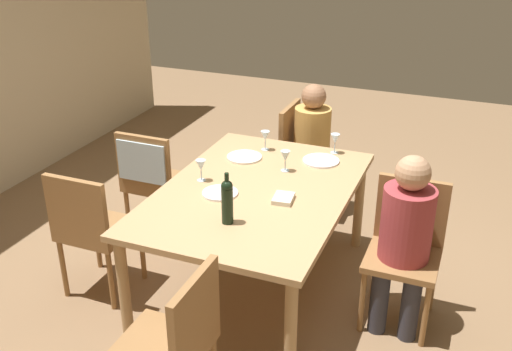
# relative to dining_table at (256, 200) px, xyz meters

# --- Properties ---
(ground_plane) EXTENTS (10.00, 10.00, 0.00)m
(ground_plane) POSITION_rel_dining_table_xyz_m (0.00, 0.00, -0.68)
(ground_plane) COLOR #846647
(dining_table) EXTENTS (1.74, 1.18, 0.76)m
(dining_table) POSITION_rel_dining_table_xyz_m (0.00, 0.00, 0.00)
(dining_table) COLOR tan
(dining_table) RESTS_ON ground_plane
(chair_right_end) EXTENTS (0.44, 0.44, 0.92)m
(chair_right_end) POSITION_rel_dining_table_xyz_m (1.25, 0.09, -0.15)
(chair_right_end) COLOR olive
(chair_right_end) RESTS_ON ground_plane
(chair_near) EXTENTS (0.44, 0.44, 0.92)m
(chair_near) POSITION_rel_dining_table_xyz_m (0.09, -0.97, -0.15)
(chair_near) COLOR olive
(chair_near) RESTS_ON ground_plane
(chair_far_right) EXTENTS (0.46, 0.44, 0.92)m
(chair_far_right) POSITION_rel_dining_table_xyz_m (0.27, 0.97, -0.09)
(chair_far_right) COLOR olive
(chair_far_right) RESTS_ON ground_plane
(chair_far_left) EXTENTS (0.44, 0.44, 0.92)m
(chair_far_left) POSITION_rel_dining_table_xyz_m (-0.48, 0.97, -0.15)
(chair_far_left) COLOR olive
(chair_far_left) RESTS_ON ground_plane
(chair_left_end) EXTENTS (0.44, 0.44, 0.92)m
(chair_left_end) POSITION_rel_dining_table_xyz_m (-1.25, -0.09, -0.15)
(chair_left_end) COLOR olive
(chair_left_end) RESTS_ON ground_plane
(person_woman_host) EXTENTS (0.30, 0.35, 1.12)m
(person_woman_host) POSITION_rel_dining_table_xyz_m (1.25, -0.03, -0.03)
(person_woman_host) COLOR #33333D
(person_woman_host) RESTS_ON ground_plane
(person_man_bearded) EXTENTS (0.36, 0.31, 1.15)m
(person_man_bearded) POSITION_rel_dining_table_xyz_m (-0.03, -0.97, -0.02)
(person_man_bearded) COLOR #33333D
(person_man_bearded) RESTS_ON ground_plane
(wine_bottle_tall_green) EXTENTS (0.07, 0.07, 0.32)m
(wine_bottle_tall_green) POSITION_rel_dining_table_xyz_m (-0.46, -0.01, 0.22)
(wine_bottle_tall_green) COLOR black
(wine_bottle_tall_green) RESTS_ON dining_table
(wine_glass_near_left) EXTENTS (0.07, 0.07, 0.15)m
(wine_glass_near_left) POSITION_rel_dining_table_xyz_m (0.35, -0.08, 0.18)
(wine_glass_near_left) COLOR silver
(wine_glass_near_left) RESTS_ON dining_table
(wine_glass_centre) EXTENTS (0.07, 0.07, 0.15)m
(wine_glass_centre) POSITION_rel_dining_table_xyz_m (0.65, 0.19, 0.18)
(wine_glass_centre) COLOR silver
(wine_glass_centre) RESTS_ON dining_table
(wine_glass_near_right) EXTENTS (0.07, 0.07, 0.15)m
(wine_glass_near_right) POSITION_rel_dining_table_xyz_m (-0.01, 0.39, 0.18)
(wine_glass_near_right) COLOR silver
(wine_glass_near_right) RESTS_ON dining_table
(wine_glass_far) EXTENTS (0.07, 0.07, 0.15)m
(wine_glass_far) POSITION_rel_dining_table_xyz_m (0.79, -0.31, 0.18)
(wine_glass_far) COLOR silver
(wine_glass_far) RESTS_ON dining_table
(dinner_plate_host) EXTENTS (0.23, 0.23, 0.01)m
(dinner_plate_host) POSITION_rel_dining_table_xyz_m (-0.15, 0.19, 0.08)
(dinner_plate_host) COLOR white
(dinner_plate_host) RESTS_ON dining_table
(dinner_plate_guest_left) EXTENTS (0.26, 0.26, 0.01)m
(dinner_plate_guest_left) POSITION_rel_dining_table_xyz_m (0.59, -0.26, 0.08)
(dinner_plate_guest_left) COLOR white
(dinner_plate_guest_left) RESTS_ON dining_table
(dinner_plate_guest_right) EXTENTS (0.26, 0.26, 0.01)m
(dinner_plate_guest_right) POSITION_rel_dining_table_xyz_m (0.45, 0.27, 0.08)
(dinner_plate_guest_right) COLOR white
(dinner_plate_guest_right) RESTS_ON dining_table
(folded_napkin) EXTENTS (0.17, 0.14, 0.03)m
(folded_napkin) POSITION_rel_dining_table_xyz_m (-0.08, -0.22, 0.09)
(folded_napkin) COLOR beige
(folded_napkin) RESTS_ON dining_table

